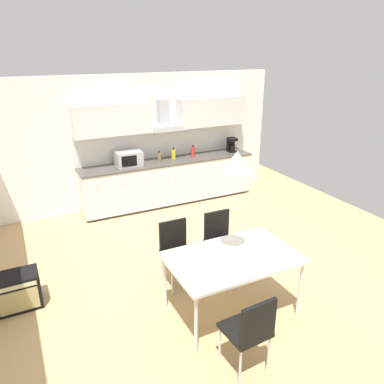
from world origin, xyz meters
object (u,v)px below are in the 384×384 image
object	(u,v)px
chair_near_left	(251,328)
microwave	(129,159)
coffee_maker	(231,145)
bottle_yellow	(174,154)
pendant_lamp	(237,162)
chair_far_left	(176,247)
chair_far_right	(220,236)
guitar_amp	(18,291)
bottle_red	(193,151)
bottle_brown	(159,157)
dining_table	(233,260)

from	to	relation	value
chair_near_left	microwave	bearing A→B (deg)	87.32
coffee_maker	bottle_yellow	distance (m)	1.34
chair_near_left	pendant_lamp	bearing A→B (deg)	69.00
chair_far_left	chair_far_right	size ratio (longest dim) A/B	1.00
chair_far_left	guitar_amp	world-z (taller)	chair_far_left
chair_near_left	chair_far_right	size ratio (longest dim) A/B	1.00
microwave	chair_far_right	xyz separation A→B (m)	(0.46, -2.63, -0.49)
chair_near_left	guitar_amp	size ratio (longest dim) A/B	1.67
coffee_maker	bottle_red	world-z (taller)	coffee_maker
bottle_brown	guitar_amp	distance (m)	3.68
coffee_maker	chair_far_left	world-z (taller)	coffee_maker
guitar_amp	pendant_lamp	xyz separation A→B (m)	(2.27, -1.23, 1.66)
chair_far_left	pendant_lamp	distance (m)	1.63
guitar_amp	bottle_red	bearing A→B (deg)	33.21
coffee_maker	guitar_amp	size ratio (longest dim) A/B	0.58
bottle_brown	pendant_lamp	world-z (taller)	pendant_lamp
microwave	guitar_amp	bearing A→B (deg)	-133.59
microwave	chair_far_right	distance (m)	2.72
bottle_yellow	dining_table	xyz separation A→B (m)	(-0.82, -3.54, -0.27)
bottle_yellow	bottle_red	bearing A→B (deg)	-0.76
coffee_maker	guitar_amp	world-z (taller)	coffee_maker
bottle_yellow	guitar_amp	size ratio (longest dim) A/B	0.44
bottle_brown	microwave	bearing A→B (deg)	-176.90
microwave	coffee_maker	world-z (taller)	coffee_maker
bottle_yellow	bottle_brown	world-z (taller)	bottle_yellow
microwave	bottle_brown	size ratio (longest dim) A/B	2.37
bottle_yellow	chair_far_left	size ratio (longest dim) A/B	0.26
chair_near_left	pendant_lamp	distance (m)	1.63
bottle_red	guitar_amp	world-z (taller)	bottle_red
dining_table	chair_near_left	size ratio (longest dim) A/B	1.70
chair_near_left	chair_far_left	world-z (taller)	same
dining_table	guitar_amp	size ratio (longest dim) A/B	2.84
coffee_maker	chair_far_right	world-z (taller)	coffee_maker
pendant_lamp	bottle_brown	bearing A→B (deg)	81.82
pendant_lamp	bottle_yellow	bearing A→B (deg)	76.93
dining_table	chair_far_right	distance (m)	0.93
bottle_brown	bottle_red	bearing A→B (deg)	1.23
dining_table	chair_far_right	xyz separation A→B (m)	(0.33, 0.85, -0.18)
bottle_brown	chair_near_left	xyz separation A→B (m)	(-0.83, -4.37, -0.44)
microwave	bottle_brown	world-z (taller)	microwave
coffee_maker	chair_far_right	xyz separation A→B (m)	(-1.83, -2.66, -0.50)
pendant_lamp	microwave	bearing A→B (deg)	92.04
bottle_brown	chair_far_right	bearing A→B (deg)	-93.71
microwave	coffee_maker	bearing A→B (deg)	0.66
bottle_red	pendant_lamp	size ratio (longest dim) A/B	0.74
chair_near_left	chair_far_left	distance (m)	1.71
chair_far_right	pendant_lamp	world-z (taller)	pendant_lamp
bottle_brown	dining_table	bearing A→B (deg)	-98.18
dining_table	chair_far_right	bearing A→B (deg)	68.64
dining_table	chair_far_left	world-z (taller)	chair_far_left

